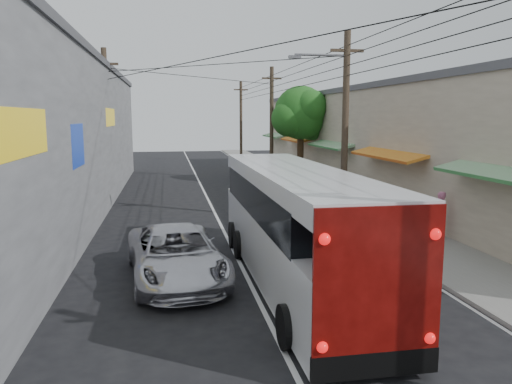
# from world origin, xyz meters

# --- Properties ---
(sidewalk) EXTENTS (3.00, 80.00, 0.12)m
(sidewalk) POSITION_xyz_m (6.50, 20.00, 0.06)
(sidewalk) COLOR slate
(sidewalk) RESTS_ON ground
(building_right) EXTENTS (7.09, 40.00, 6.25)m
(building_right) POSITION_xyz_m (10.99, 22.00, 3.15)
(building_right) COLOR #BEB097
(building_right) RESTS_ON ground
(building_left) EXTENTS (7.20, 36.00, 7.25)m
(building_left) POSITION_xyz_m (-8.50, 18.00, 3.65)
(building_left) COLOR gray
(building_left) RESTS_ON ground
(utility_poles) EXTENTS (11.80, 45.28, 8.00)m
(utility_poles) POSITION_xyz_m (3.13, 20.33, 4.13)
(utility_poles) COLOR #473828
(utility_poles) RESTS_ON ground
(street_tree) EXTENTS (4.40, 4.00, 6.60)m
(street_tree) POSITION_xyz_m (6.87, 26.02, 4.67)
(street_tree) COLOR #3F2B19
(street_tree) RESTS_ON ground
(coach_bus) EXTENTS (2.55, 10.97, 3.16)m
(coach_bus) POSITION_xyz_m (1.20, 5.88, 1.63)
(coach_bus) COLOR silver
(coach_bus) RESTS_ON ground
(jeepney) EXTENTS (3.02, 5.53, 1.47)m
(jeepney) POSITION_xyz_m (-1.97, 6.59, 0.74)
(jeepney) COLOR silver
(jeepney) RESTS_ON ground
(parked_suv) EXTENTS (2.89, 6.23, 1.76)m
(parked_suv) POSITION_xyz_m (4.60, 17.13, 0.88)
(parked_suv) COLOR gray
(parked_suv) RESTS_ON ground
(parked_car_mid) EXTENTS (2.03, 4.05, 1.32)m
(parked_car_mid) POSITION_xyz_m (4.50, 25.79, 0.66)
(parked_car_mid) COLOR #25252A
(parked_car_mid) RESTS_ON ground
(parked_car_far) EXTENTS (1.89, 4.84, 1.57)m
(parked_car_far) POSITION_xyz_m (3.80, 28.87, 0.78)
(parked_car_far) COLOR black
(parked_car_far) RESTS_ON ground
(pedestrian_near) EXTENTS (0.73, 0.59, 1.72)m
(pedestrian_near) POSITION_xyz_m (7.60, 9.43, 0.98)
(pedestrian_near) COLOR #C1668E
(pedestrian_near) RESTS_ON sidewalk
(pedestrian_far) EXTENTS (0.88, 0.83, 1.43)m
(pedestrian_far) POSITION_xyz_m (7.60, 17.16, 0.84)
(pedestrian_far) COLOR #8492C1
(pedestrian_far) RESTS_ON sidewalk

